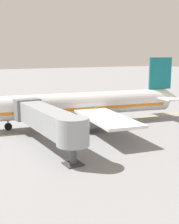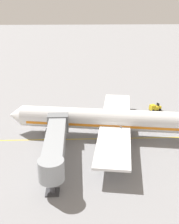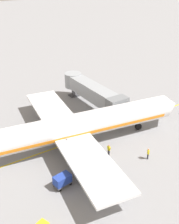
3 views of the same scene
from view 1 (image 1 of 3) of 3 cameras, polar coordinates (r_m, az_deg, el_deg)
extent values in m
plane|color=gray|center=(47.00, -2.78, -2.73)|extent=(400.00, 400.00, 0.00)
cube|color=gold|center=(47.00, -2.78, -2.73)|extent=(0.24, 80.00, 0.01)
cylinder|color=white|center=(47.73, -1.98, 1.51)|extent=(8.58, 32.19, 3.70)
cube|color=orange|center=(47.81, -1.98, 0.96)|extent=(8.22, 29.66, 0.44)
cone|color=white|center=(55.69, 15.24, 2.79)|extent=(3.54, 3.25, 3.14)
cube|color=white|center=(48.16, -0.85, 0.82)|extent=(30.44, 9.76, 0.36)
cylinder|color=gray|center=(43.09, 0.64, -2.08)|extent=(2.47, 3.47, 2.00)
cylinder|color=gray|center=(53.27, -3.67, 0.40)|extent=(2.47, 3.47, 2.00)
cube|color=#14707A|center=(53.91, 13.39, 7.22)|extent=(0.99, 4.40, 5.50)
cube|color=white|center=(54.18, 13.02, 2.95)|extent=(10.28, 4.11, 0.24)
cylinder|color=black|center=(45.99, -15.31, -2.71)|extent=(0.61, 1.16, 1.10)
cylinder|color=gray|center=(45.66, -15.40, -0.82)|extent=(0.24, 0.24, 2.00)
cylinder|color=black|center=(46.82, 1.27, -2.08)|extent=(0.61, 1.16, 1.10)
cylinder|color=gray|center=(46.50, 1.27, -0.22)|extent=(0.24, 0.24, 2.00)
cylinder|color=black|center=(51.02, -0.67, -1.00)|extent=(0.61, 1.16, 1.10)
cylinder|color=gray|center=(50.72, -0.67, 0.71)|extent=(0.24, 0.24, 2.00)
cube|color=#93999E|center=(36.64, -8.50, -1.15)|extent=(15.17, 2.80, 2.60)
cube|color=slate|center=(42.93, -11.78, 0.50)|extent=(2.00, 3.50, 2.99)
cylinder|color=#93999E|center=(29.86, -3.22, -3.79)|extent=(3.36, 3.36, 2.86)
cylinder|color=#4C4C51|center=(30.56, -3.17, -8.13)|extent=(0.70, 0.70, 2.19)
cube|color=#38383A|center=(30.90, -3.15, -9.91)|extent=(1.80, 1.80, 0.16)
cube|color=gold|center=(64.02, 2.02, 1.50)|extent=(1.99, 2.76, 0.70)
cube|color=gold|center=(63.40, 1.64, 1.93)|extent=(1.32, 1.34, 0.44)
cube|color=black|center=(64.45, 2.40, 2.16)|extent=(0.84, 0.44, 0.64)
cylinder|color=black|center=(63.82, 1.95, 2.06)|extent=(0.17, 0.27, 0.54)
cylinder|color=black|center=(63.07, 1.91, 1.03)|extent=(0.38, 0.59, 0.56)
cylinder|color=black|center=(63.73, 1.15, 1.14)|extent=(0.38, 0.59, 0.56)
cylinder|color=black|center=(64.43, 2.88, 1.23)|extent=(0.38, 0.59, 0.56)
cylinder|color=black|center=(65.08, 2.12, 1.34)|extent=(0.38, 0.59, 0.56)
cube|color=#4C4C51|center=(56.02, -2.97, -0.08)|extent=(1.62, 2.37, 0.12)
cube|color=#2D2D33|center=(55.91, -2.98, 0.53)|extent=(1.54, 2.25, 1.10)
cylinder|color=#4C4C51|center=(55.21, -4.20, -0.27)|extent=(0.18, 0.70, 0.07)
cylinder|color=black|center=(55.16, -3.34, -0.51)|extent=(0.17, 0.37, 0.36)
cylinder|color=black|center=(56.05, -3.98, -0.33)|extent=(0.17, 0.37, 0.36)
cylinder|color=black|center=(56.10, -1.96, -0.30)|extent=(0.17, 0.37, 0.36)
cylinder|color=black|center=(56.98, -2.62, -0.14)|extent=(0.17, 0.37, 0.36)
cube|color=#4C4C51|center=(56.80, -0.01, 0.09)|extent=(1.62, 2.37, 0.12)
cube|color=#233D9E|center=(56.69, -0.01, 0.69)|extent=(1.54, 2.25, 1.10)
cylinder|color=#4C4C51|center=(55.93, -1.17, -0.10)|extent=(0.18, 0.70, 0.07)
cylinder|color=black|center=(55.92, -0.32, -0.34)|extent=(0.17, 0.37, 0.36)
cylinder|color=black|center=(56.77, -1.01, -0.17)|extent=(0.17, 0.37, 0.36)
cylinder|color=black|center=(56.93, 0.99, -0.14)|extent=(0.17, 0.37, 0.36)
cylinder|color=black|center=(57.77, 0.30, 0.03)|extent=(0.17, 0.37, 0.36)
cylinder|color=#232328|center=(53.34, -12.73, -0.89)|extent=(0.15, 0.15, 0.85)
cylinder|color=#232328|center=(53.52, -12.68, -0.84)|extent=(0.15, 0.15, 0.85)
cube|color=yellow|center=(53.29, -12.74, -0.10)|extent=(0.45, 0.41, 0.60)
cylinder|color=yellow|center=(53.06, -12.81, -0.21)|extent=(0.24, 0.20, 0.57)
cylinder|color=yellow|center=(53.54, -12.66, -0.10)|extent=(0.24, 0.20, 0.57)
sphere|color=beige|center=(53.21, -12.76, 0.35)|extent=(0.22, 0.22, 0.22)
cube|color=red|center=(53.21, -12.76, 0.37)|extent=(0.27, 0.21, 0.10)
cylinder|color=#232328|center=(51.41, -7.24, -1.14)|extent=(0.15, 0.15, 0.85)
cylinder|color=#232328|center=(51.24, -7.12, -1.17)|extent=(0.15, 0.15, 0.85)
cube|color=yellow|center=(51.18, -7.20, -0.36)|extent=(0.41, 0.30, 0.60)
cylinder|color=yellow|center=(51.40, -7.34, -0.37)|extent=(0.23, 0.12, 0.57)
cylinder|color=yellow|center=(50.98, -7.05, -0.46)|extent=(0.23, 0.12, 0.57)
sphere|color=tan|center=(51.10, -7.21, 0.11)|extent=(0.22, 0.22, 0.22)
cube|color=red|center=(51.10, -7.21, 0.13)|extent=(0.27, 0.12, 0.10)
cylinder|color=#232328|center=(52.92, -2.77, -0.72)|extent=(0.15, 0.15, 0.85)
cylinder|color=#232328|center=(52.84, -2.97, -0.74)|extent=(0.15, 0.15, 0.85)
cube|color=orange|center=(52.74, -2.88, 0.04)|extent=(0.26, 0.39, 0.60)
cylinder|color=orange|center=(52.85, -2.63, 0.01)|extent=(0.10, 0.23, 0.57)
cylinder|color=orange|center=(52.65, -3.12, -0.03)|extent=(0.10, 0.23, 0.57)
sphere|color=beige|center=(52.66, -2.88, 0.50)|extent=(0.22, 0.22, 0.22)
cube|color=red|center=(52.66, -2.88, 0.52)|extent=(0.09, 0.27, 0.10)
camera|label=2|loc=(21.67, 87.04, 38.53)|focal=46.89mm
camera|label=3|loc=(83.26, -1.20, 19.75)|focal=44.98mm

